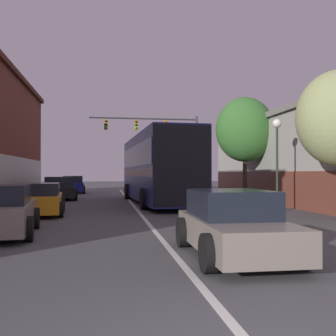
{
  "coord_description": "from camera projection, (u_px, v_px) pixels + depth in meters",
  "views": [
    {
      "loc": [
        -1.39,
        -3.09,
        1.68
      ],
      "look_at": [
        1.67,
        16.4,
        1.95
      ],
      "focal_mm": 42.0,
      "sensor_mm": 36.0,
      "label": 1
    }
  ],
  "objects": [
    {
      "name": "street_lamp",
      "position": [
        277.0,
        150.0,
        16.9
      ],
      "size": [
        0.39,
        0.39,
        4.02
      ],
      "color": "#233323",
      "rests_on": "ground_plane"
    },
    {
      "name": "bus",
      "position": [
        157.0,
        166.0,
        22.09
      ],
      "size": [
        3.28,
        12.32,
        3.77
      ],
      "rotation": [
        0.0,
        0.0,
        1.62
      ],
      "color": "navy",
      "rests_on": "ground_plane"
    },
    {
      "name": "lane_center_line",
      "position": [
        135.0,
        208.0,
        18.9
      ],
      "size": [
        0.14,
        43.69,
        0.01
      ],
      "color": "silver",
      "rests_on": "ground_plane"
    },
    {
      "name": "hatchback_foreground",
      "position": [
        233.0,
        225.0,
        7.95
      ],
      "size": [
        1.92,
        3.85,
        1.33
      ],
      "rotation": [
        0.0,
        0.0,
        1.56
      ],
      "color": "slate",
      "rests_on": "ground_plane"
    },
    {
      "name": "parked_car_left_far",
      "position": [
        59.0,
        189.0,
        25.05
      ],
      "size": [
        2.54,
        4.07,
        1.46
      ],
      "rotation": [
        0.0,
        0.0,
        1.7
      ],
      "color": "black",
      "rests_on": "ground_plane"
    },
    {
      "name": "traffic_signal_gantry",
      "position": [
        161.0,
        135.0,
        31.1
      ],
      "size": [
        8.58,
        0.36,
        6.3
      ],
      "color": "#333338",
      "rests_on": "ground_plane"
    },
    {
      "name": "parked_car_left_distant",
      "position": [
        73.0,
        185.0,
        33.4
      ],
      "size": [
        2.31,
        4.66,
        1.47
      ],
      "rotation": [
        0.0,
        0.0,
        1.66
      ],
      "color": "navy",
      "rests_on": "ground_plane"
    },
    {
      "name": "parked_car_left_near",
      "position": [
        40.0,
        199.0,
        15.93
      ],
      "size": [
        2.2,
        4.36,
        1.29
      ],
      "rotation": [
        0.0,
        0.0,
        1.65
      ],
      "color": "orange",
      "rests_on": "ground_plane"
    },
    {
      "name": "street_tree_far",
      "position": [
        245.0,
        130.0,
        22.83
      ],
      "size": [
        3.41,
        3.07,
        6.11
      ],
      "color": "#3D2D1E",
      "rests_on": "ground_plane"
    }
  ]
}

